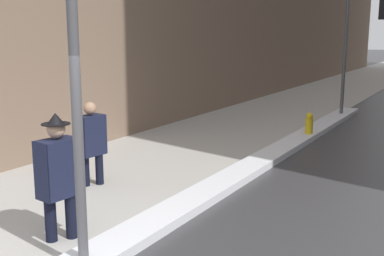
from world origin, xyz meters
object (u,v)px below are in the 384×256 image
at_px(traffic_light_near, 368,23).
at_px(pedestrian_in_fedora, 58,172).
at_px(lamp_post, 73,23).
at_px(pedestrian_nearside, 91,140).
at_px(fire_hydrant, 309,126).

relative_size(traffic_light_near, pedestrian_in_fedora, 2.41).
bearing_deg(lamp_post, traffic_light_near, 86.83).
relative_size(pedestrian_nearside, fire_hydrant, 2.20).
xyz_separation_m(traffic_light_near, fire_hydrant, (-0.58, -3.74, -2.68)).
height_order(lamp_post, pedestrian_nearside, lamp_post).
xyz_separation_m(lamp_post, traffic_light_near, (0.67, 12.05, 0.19)).
xyz_separation_m(lamp_post, pedestrian_nearside, (-2.09, 2.46, -1.98)).
distance_m(lamp_post, traffic_light_near, 12.07).
bearing_deg(traffic_light_near, lamp_post, -94.20).
height_order(traffic_light_near, pedestrian_nearside, traffic_light_near).
height_order(pedestrian_in_fedora, pedestrian_nearside, pedestrian_in_fedora).
distance_m(traffic_light_near, fire_hydrant, 4.63).
distance_m(pedestrian_nearside, fire_hydrant, 6.27).
relative_size(traffic_light_near, pedestrian_nearside, 2.72).
distance_m(pedestrian_in_fedora, fire_hydrant, 7.92).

